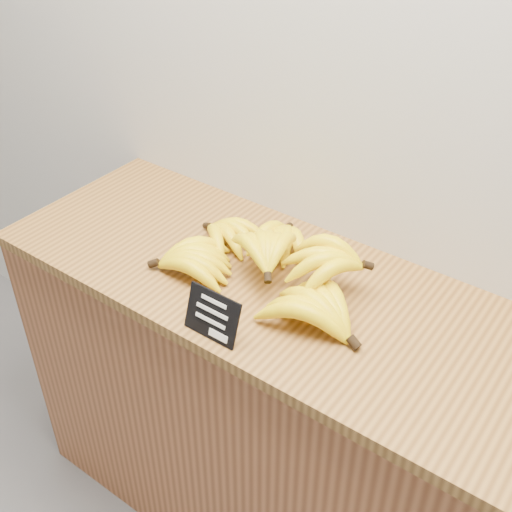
# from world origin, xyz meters

# --- Properties ---
(counter) EXTENTS (1.38, 0.50, 0.90)m
(counter) POSITION_xyz_m (0.04, 2.75, 0.45)
(counter) COLOR #A15E34
(counter) RESTS_ON ground
(counter_top) EXTENTS (1.34, 0.54, 0.03)m
(counter_top) POSITION_xyz_m (0.04, 2.75, 0.92)
(counter_top) COLOR olive
(counter_top) RESTS_ON counter
(chalkboard_sign) EXTENTS (0.13, 0.04, 0.10)m
(chalkboard_sign) POSITION_xyz_m (0.06, 2.53, 0.98)
(chalkboard_sign) COLOR black
(chalkboard_sign) RESTS_ON counter_top
(banana_pile) EXTENTS (0.53, 0.41, 0.12)m
(banana_pile) POSITION_xyz_m (0.05, 2.74, 0.98)
(banana_pile) COLOR #FFE60A
(banana_pile) RESTS_ON counter_top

